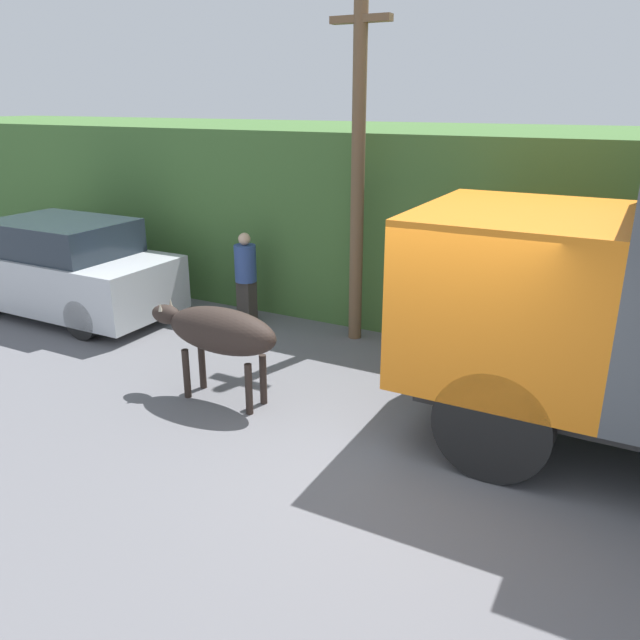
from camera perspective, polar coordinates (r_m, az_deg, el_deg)
The scene contains 6 objects.
ground_plane at distance 6.94m, azimuth 8.26°, elevation -12.44°, with size 60.00×60.00×0.00m, color slate.
hillside_embankment at distance 11.84m, azimuth 18.77°, elevation 8.45°, with size 32.00×5.02×3.16m.
brown_cow at distance 7.83m, azimuth -9.21°, elevation -1.06°, with size 1.88×0.58×1.24m.
parked_suv at distance 11.96m, azimuth -22.53°, elevation 4.31°, with size 4.25×1.79×1.69m.
pedestrian_on_hill at distance 10.70m, azimuth -6.80°, elevation 4.17°, with size 0.44×0.44×1.55m.
utility_pole at distance 9.52m, azimuth 3.50°, elevation 14.33°, with size 0.90×0.20×5.33m.
Camera 1 is at (1.89, -5.59, 3.65)m, focal length 35.00 mm.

